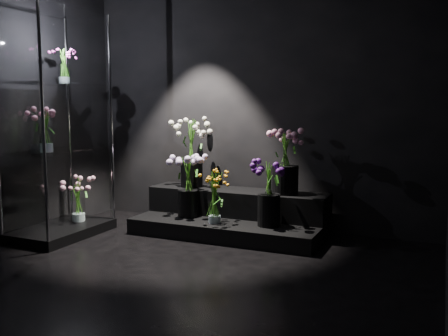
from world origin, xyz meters
The scene contains 12 objects.
floor centered at (0.00, 0.00, 0.00)m, with size 4.00×4.00×0.00m, color black.
wall_back centered at (0.00, 2.00, 1.40)m, with size 4.00×4.00×0.00m, color black.
display_riser centered at (-0.09, 1.61, 0.18)m, with size 1.98×0.88×0.44m.
display_case centered at (-1.67, 0.73, 1.15)m, with size 0.63×1.04×2.30m.
bouquet_orange_bells centered at (-0.16, 1.28, 0.43)m, with size 0.28×0.28×0.52m.
bouquet_lilac centered at (-0.55, 1.44, 0.54)m, with size 0.42×0.42×0.65m.
bouquet_purple centered at (0.38, 1.38, 0.54)m, with size 0.42×0.42×0.64m.
bouquet_cream_roses centered at (-0.65, 1.72, 0.87)m, with size 0.46×0.46×0.75m.
bouquet_pink_roses centered at (0.44, 1.71, 0.80)m, with size 0.41×0.41×0.66m.
bouquet_case_pink centered at (-1.63, 0.53, 1.13)m, with size 0.35×0.35×0.43m.
bouquet_case_magenta centered at (-1.68, 0.88, 1.76)m, with size 0.30×0.30×0.36m.
bouquet_case_base_pink centered at (-1.65, 0.98, 0.36)m, with size 0.38×0.38×0.48m.
Camera 1 is at (1.94, -3.21, 1.36)m, focal length 40.00 mm.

